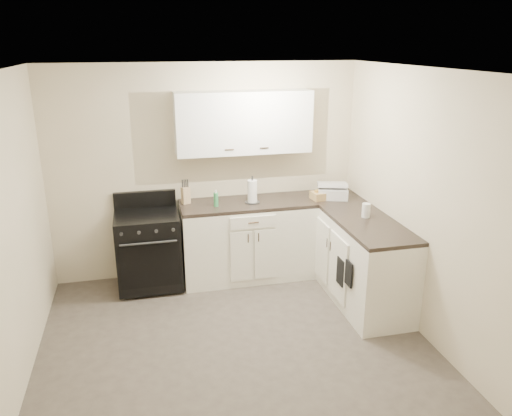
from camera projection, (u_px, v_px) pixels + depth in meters
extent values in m
plane|color=#473F38|center=(238.00, 350.00, 4.61)|extent=(3.60, 3.60, 0.00)
plane|color=white|center=(234.00, 71.00, 3.81)|extent=(3.60, 3.60, 0.00)
plane|color=beige|center=(206.00, 172.00, 5.87)|extent=(3.60, 0.00, 3.60)
plane|color=beige|center=(427.00, 208.00, 4.61)|extent=(0.00, 3.60, 3.60)
plane|color=beige|center=(6.00, 243.00, 3.81)|extent=(0.00, 3.60, 3.60)
plane|color=beige|center=(305.00, 343.00, 2.55)|extent=(3.60, 0.00, 3.60)
cube|color=white|center=(247.00, 241.00, 5.94)|extent=(1.55, 0.60, 0.90)
cube|color=white|center=(354.00, 254.00, 5.58)|extent=(0.60, 1.90, 0.90)
cube|color=black|center=(247.00, 204.00, 5.79)|extent=(1.55, 0.60, 0.04)
cube|color=black|center=(356.00, 215.00, 5.43)|extent=(0.60, 1.90, 0.04)
cube|color=white|center=(244.00, 122.00, 5.64)|extent=(1.55, 0.30, 0.70)
cube|color=black|center=(149.00, 250.00, 5.66)|extent=(0.70, 0.60, 0.85)
cube|color=#D7B384|center=(186.00, 195.00, 5.71)|extent=(0.11, 0.10, 0.19)
cylinder|color=white|center=(252.00, 192.00, 5.73)|extent=(0.12, 0.12, 0.27)
cylinder|color=#399654|center=(216.00, 200.00, 5.61)|extent=(0.06, 0.06, 0.16)
cube|color=tan|center=(323.00, 195.00, 5.89)|extent=(0.29, 0.21, 0.09)
cube|color=silver|center=(332.00, 192.00, 5.95)|extent=(0.43, 0.41, 0.13)
cylinder|color=silver|center=(366.00, 210.00, 5.27)|extent=(0.12, 0.12, 0.15)
cube|color=black|center=(349.00, 274.00, 4.93)|extent=(0.02, 0.15, 0.25)
cube|color=black|center=(341.00, 272.00, 5.14)|extent=(0.02, 0.17, 0.29)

